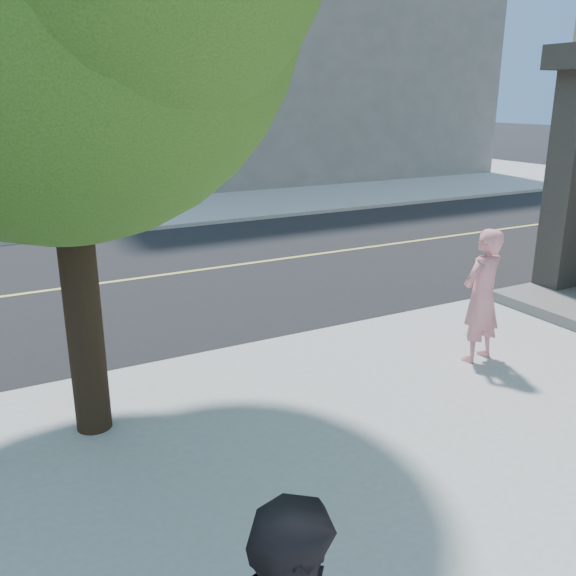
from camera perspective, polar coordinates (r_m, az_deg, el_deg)
sidewalk_ne at (r=32.27m, az=-3.95°, el=10.96°), size 29.00×25.00×0.12m
filler_ne at (r=32.92m, az=-3.75°, el=23.40°), size 18.00×16.00×14.00m
man_on_phone at (r=8.69m, az=17.46°, el=-0.69°), size 0.74×0.55×1.84m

